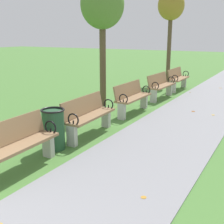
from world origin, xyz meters
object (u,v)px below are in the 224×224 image
(park_bench_4, at_px, (132,97))
(park_bench_3, at_px, (88,115))
(park_bench_5, at_px, (161,85))
(tree_2, at_px, (171,8))
(park_bench_6, at_px, (178,78))
(trash_bin, at_px, (54,129))
(park_bench_2, at_px, (16,145))
(tree_1, at_px, (102,7))

(park_bench_4, bearing_deg, park_bench_3, -90.00)
(park_bench_5, distance_m, tree_2, 5.01)
(park_bench_6, xyz_separation_m, tree_2, (-1.09, 1.88, 2.97))
(park_bench_6, bearing_deg, trash_bin, -91.10)
(park_bench_2, xyz_separation_m, tree_2, (-1.09, 10.65, 2.97))
(park_bench_5, height_order, park_bench_6, same)
(park_bench_4, bearing_deg, park_bench_5, 90.00)
(park_bench_5, distance_m, trash_bin, 5.66)
(tree_1, bearing_deg, park_bench_5, 57.16)
(park_bench_6, xyz_separation_m, tree_1, (-1.25, -3.94, 2.59))
(park_bench_6, bearing_deg, tree_1, -107.62)
(park_bench_4, distance_m, tree_2, 6.99)
(park_bench_6, distance_m, tree_1, 4.88)
(tree_2, bearing_deg, park_bench_3, -82.67)
(tree_1, bearing_deg, trash_bin, -73.46)
(tree_2, bearing_deg, park_bench_5, -74.27)
(park_bench_3, relative_size, park_bench_6, 1.01)
(park_bench_2, distance_m, trash_bin, 1.12)
(park_bench_6, height_order, tree_1, tree_1)
(park_bench_3, distance_m, tree_1, 3.93)
(park_bench_3, relative_size, tree_2, 0.38)
(park_bench_2, bearing_deg, park_bench_3, 90.00)
(park_bench_2, distance_m, tree_2, 11.11)
(park_bench_2, xyz_separation_m, park_bench_5, (-0.00, 6.77, 0.00))
(tree_2, height_order, trash_bin, tree_2)
(park_bench_5, xyz_separation_m, park_bench_6, (-0.00, 2.00, 0.00))
(park_bench_2, bearing_deg, trash_bin, 97.56)
(park_bench_2, bearing_deg, park_bench_6, 90.00)
(park_bench_3, relative_size, park_bench_5, 1.00)
(trash_bin, bearing_deg, park_bench_4, 87.46)
(tree_1, height_order, trash_bin, tree_1)
(park_bench_3, distance_m, park_bench_4, 2.28)
(park_bench_4, xyz_separation_m, park_bench_6, (-0.00, 4.35, 0.00))
(park_bench_3, bearing_deg, trash_bin, -98.09)
(tree_1, bearing_deg, park_bench_2, -75.47)
(tree_2, relative_size, trash_bin, 5.04)
(park_bench_6, relative_size, trash_bin, 1.91)
(park_bench_3, bearing_deg, park_bench_2, -90.00)
(park_bench_6, bearing_deg, park_bench_5, -90.00)
(park_bench_3, xyz_separation_m, tree_2, (-1.09, 8.51, 2.97))
(park_bench_3, height_order, park_bench_4, same)
(park_bench_2, bearing_deg, park_bench_4, 90.00)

